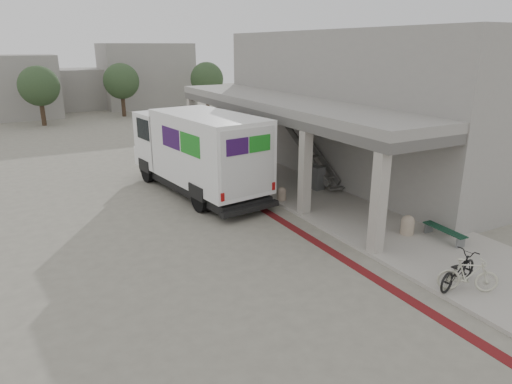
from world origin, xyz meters
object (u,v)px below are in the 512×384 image
fedex_truck (197,150)px  bicycle_black (458,270)px  bench (444,232)px  utility_cabinet (317,178)px  bicycle_cream (468,275)px

fedex_truck → bicycle_black: bearing=-83.0°
bench → utility_cabinet: bearing=97.0°
fedex_truck → utility_cabinet: 5.49m
bicycle_cream → fedex_truck: bearing=49.4°
bicycle_black → bicycle_cream: size_ratio=1.13×
fedex_truck → bicycle_cream: fedex_truck is taller
fedex_truck → utility_cabinet: (4.74, -2.45, -1.29)m
fedex_truck → bicycle_black: (2.94, -11.42, -1.35)m
bench → bicycle_cream: (-2.22, -2.60, 0.20)m
utility_cabinet → bicycle_black: utility_cabinet is taller
fedex_truck → bench: (5.17, -9.14, -1.54)m
bicycle_cream → bench: bearing=-5.2°
bench → utility_cabinet: 6.71m
utility_cabinet → fedex_truck: bearing=146.9°
utility_cabinet → bench: bearing=-92.1°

